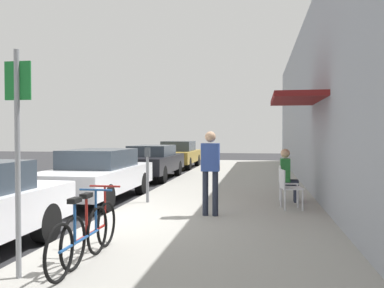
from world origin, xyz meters
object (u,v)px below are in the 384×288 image
parked_car_2 (151,161)px  parking_meter (148,171)px  street_sign (18,145)px  cafe_chair_0 (288,186)px  parked_car_1 (97,174)px  parked_car_3 (178,154)px  pedestrian_standing (210,166)px  bicycle_0 (92,230)px  cafe_chair_1 (285,181)px  bicycle_1 (81,238)px  seated_patron_1 (288,173)px

parked_car_2 → parking_meter: (1.55, -5.95, 0.19)m
street_sign → cafe_chair_0: (3.33, 4.79, -1.02)m
parked_car_1 → cafe_chair_0: size_ratio=5.06×
parked_car_3 → pedestrian_standing: size_ratio=2.59×
bicycle_0 → cafe_chair_0: size_ratio=1.97×
parked_car_2 → cafe_chair_1: 7.18m
bicycle_1 → seated_patron_1: 6.02m
parking_meter → street_sign: 5.19m
street_sign → pedestrian_standing: bearing=65.6°
cafe_chair_1 → cafe_chair_0: bearing=-89.9°
parking_meter → cafe_chair_0: bearing=-6.0°
cafe_chair_1 → parking_meter: bearing=-169.0°
seated_patron_1 → parked_car_3: bearing=114.8°
bicycle_1 → cafe_chair_1: bicycle_1 is taller
parked_car_1 → cafe_chair_1: size_ratio=5.06×
parking_meter → cafe_chair_0: (3.28, -0.34, -0.26)m
bicycle_0 → parked_car_2: bearing=101.1°
street_sign → parked_car_2: bearing=97.7°
parked_car_2 → parked_car_1: bearing=-90.0°
parking_meter → bicycle_1: parking_meter is taller
seated_patron_1 → pedestrian_standing: (-1.65, -1.95, 0.30)m
street_sign → cafe_chair_0: street_sign is taller
bicycle_0 → seated_patron_1: (2.88, 4.91, 0.34)m
parked_car_1 → street_sign: (1.50, -5.78, 0.93)m
parking_meter → seated_patron_1: 3.40m
parked_car_2 → bicycle_0: parked_car_2 is taller
cafe_chair_1 → pedestrian_standing: bearing=-129.2°
pedestrian_standing → cafe_chair_0: bearing=31.4°
parking_meter → cafe_chair_1: size_ratio=1.52×
parked_car_3 → parking_meter: (1.55, -11.23, 0.17)m
bicycle_1 → pedestrian_standing: size_ratio=1.01×
parking_meter → seated_patron_1: bearing=10.8°
bicycle_1 → cafe_chair_0: bicycle_1 is taller
parked_car_3 → bicycle_1: size_ratio=2.57×
parking_meter → pedestrian_standing: bearing=-37.9°
parked_car_2 → cafe_chair_1: bearing=-47.8°
bicycle_1 → parked_car_2: bearing=100.8°
parked_car_1 → parking_meter: bearing=-22.6°
parked_car_1 → cafe_chair_1: bearing=-0.1°
cafe_chair_1 → pedestrian_standing: 2.56m
street_sign → cafe_chair_1: (3.32, 5.77, -1.02)m
bicycle_1 → parked_car_1: bearing=110.9°
parked_car_1 → pedestrian_standing: (3.24, -1.96, 0.41)m
parking_meter → street_sign: size_ratio=0.51×
parked_car_1 → parked_car_3: 10.59m
street_sign → bicycle_0: 1.53m
parked_car_1 → bicycle_0: (2.01, -4.92, -0.23)m
cafe_chair_1 → parked_car_1: bearing=179.9°
cafe_chair_1 → seated_patron_1: seated_patron_1 is taller
parked_car_1 → parked_car_3: size_ratio=1.00×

